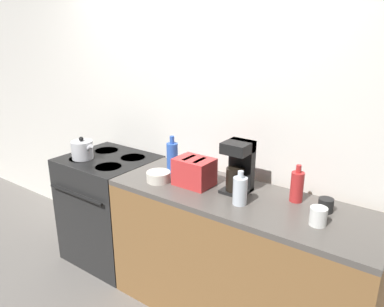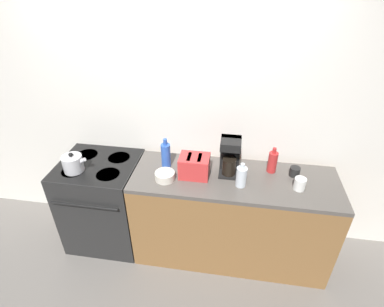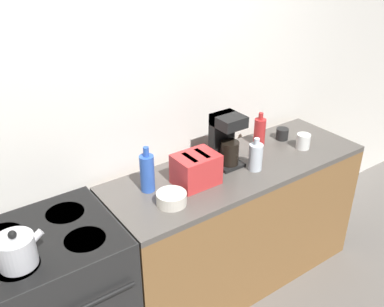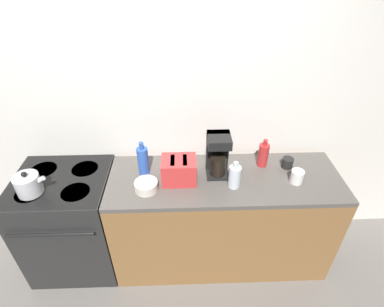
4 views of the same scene
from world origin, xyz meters
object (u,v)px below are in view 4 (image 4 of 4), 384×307
(cup_white, at_px, (297,177))
(bottle_blue, at_px, (143,160))
(stove, at_px, (73,221))
(coffee_maker, at_px, (218,154))
(cup_black, at_px, (287,163))
(bottle_clear, at_px, (235,176))
(bottle_red, at_px, (263,155))
(kettle, at_px, (28,184))
(bowl, at_px, (146,186))
(toaster, at_px, (179,170))

(cup_white, bearing_deg, bottle_blue, 172.35)
(stove, distance_m, coffee_maker, 1.35)
(stove, xyz_separation_m, cup_black, (1.75, 0.10, 0.49))
(bottle_clear, bearing_deg, bottle_red, 42.79)
(stove, relative_size, kettle, 4.24)
(kettle, bearing_deg, bowl, 0.10)
(toaster, xyz_separation_m, coffee_maker, (0.29, 0.09, 0.08))
(bottle_clear, distance_m, cup_white, 0.47)
(toaster, distance_m, cup_black, 0.86)
(bowl, bearing_deg, stove, 169.31)
(toaster, bearing_deg, coffee_maker, 16.47)
(bottle_blue, bearing_deg, bottle_clear, -14.98)
(cup_white, bearing_deg, bottle_clear, -176.81)
(coffee_maker, bearing_deg, bowl, -160.72)
(bottle_blue, height_order, bowl, bottle_blue)
(cup_black, bearing_deg, bowl, -168.28)
(kettle, distance_m, cup_white, 1.91)
(stove, xyz_separation_m, bowl, (0.67, -0.13, 0.48))
(bottle_clear, relative_size, cup_white, 2.09)
(toaster, bearing_deg, cup_black, 8.51)
(cup_white, bearing_deg, cup_black, 94.73)
(bottle_blue, bearing_deg, coffee_maker, -1.28)
(toaster, bearing_deg, cup_white, -3.57)
(bottle_clear, distance_m, bowl, 0.63)
(coffee_maker, bearing_deg, bottle_blue, 178.72)
(stove, xyz_separation_m, coffee_maker, (1.19, 0.06, 0.62))
(coffee_maker, height_order, bottle_clear, coffee_maker)
(bottle_red, xyz_separation_m, cup_white, (0.21, -0.22, -0.05))
(cup_black, relative_size, cup_white, 0.85)
(kettle, xyz_separation_m, cup_black, (1.90, 0.23, -0.03))
(stove, relative_size, cup_black, 10.60)
(bottle_clear, relative_size, bottle_blue, 0.77)
(bowl, bearing_deg, cup_white, 2.30)
(coffee_maker, xyz_separation_m, bottle_red, (0.37, 0.08, -0.07))
(cup_black, bearing_deg, coffee_maker, -175.79)
(kettle, height_order, bottle_red, bottle_red)
(bottle_red, height_order, cup_black, bottle_red)
(kettle, relative_size, bowl, 1.30)
(bottle_clear, distance_m, bottle_blue, 0.69)
(toaster, distance_m, coffee_maker, 0.31)
(toaster, height_order, bottle_red, bottle_red)
(cup_black, xyz_separation_m, cup_white, (0.01, -0.18, 0.01))
(stove, bearing_deg, kettle, -139.12)
(bowl, bearing_deg, cup_black, 11.72)
(kettle, bearing_deg, bottle_clear, 0.78)
(stove, relative_size, cup_white, 9.02)
(stove, relative_size, bottle_red, 3.90)
(toaster, distance_m, bowl, 0.26)
(kettle, xyz_separation_m, bowl, (0.81, 0.00, -0.04))
(toaster, xyz_separation_m, bottle_red, (0.66, 0.16, 0.01))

